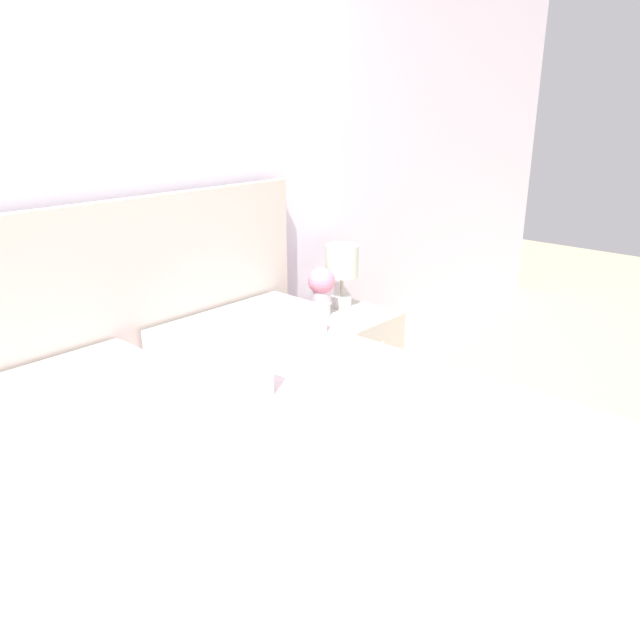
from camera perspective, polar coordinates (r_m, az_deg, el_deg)
The scene contains 7 objects.
ground_plane at distance 3.10m, azimuth -16.44°, elevation -13.13°, with size 12.00×12.00×0.00m, color #CCB28E.
wall_back at distance 2.72m, azimuth -19.89°, elevation 11.37°, with size 8.00×0.06×2.60m.
bed at distance 2.26m, azimuth -3.20°, elevation -16.40°, with size 1.92×2.15×1.25m.
nightstand at distance 3.53m, azimuth 2.64°, elevation -3.37°, with size 0.43×0.47×0.52m.
table_lamp at distance 3.48m, azimuth 2.02°, elevation 4.97°, with size 0.18×0.18×0.36m.
flower_vase at distance 3.35m, azimuth 0.17°, elevation 2.98°, with size 0.15×0.15×0.27m.
teacup at distance 3.38m, azimuth 3.97°, elevation 0.79°, with size 0.10×0.10×0.07m.
Camera 1 is at (-1.27, -2.31, 1.64)m, focal length 35.00 mm.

